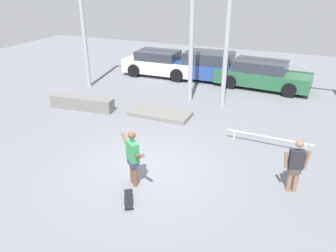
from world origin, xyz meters
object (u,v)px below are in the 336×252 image
(manual_pad, at_px, (160,114))
(parked_car_green, at_px, (262,75))
(grind_box, at_px, (82,103))
(parked_car_white, at_px, (160,63))
(bystander, at_px, (296,164))
(skateboard, at_px, (129,199))
(grind_rail, at_px, (269,138))
(parked_car_blue, at_px, (211,67))
(skateboarder, at_px, (133,156))

(manual_pad, bearing_deg, parked_car_green, 58.48)
(grind_box, height_order, parked_car_white, parked_car_white)
(manual_pad, height_order, bystander, bystander)
(skateboard, xyz_separation_m, grind_box, (-4.84, 4.72, 0.21))
(parked_car_white, relative_size, bystander, 2.72)
(grind_box, distance_m, grind_rail, 7.70)
(grind_box, distance_m, parked_car_white, 6.06)
(parked_car_white, bearing_deg, parked_car_green, -1.66)
(parked_car_blue, distance_m, bystander, 10.08)
(manual_pad, height_order, parked_car_blue, parked_car_blue)
(skateboarder, height_order, parked_car_white, skateboarder)
(grind_box, bearing_deg, parked_car_green, 42.00)
(skateboard, bearing_deg, grind_rail, 116.67)
(manual_pad, bearing_deg, parked_car_white, 114.02)
(grind_box, bearing_deg, parked_car_blue, 58.39)
(skateboard, relative_size, bystander, 0.53)
(skateboarder, bearing_deg, parked_car_green, 118.59)
(skateboard, xyz_separation_m, bystander, (3.74, 2.04, 0.76))
(bystander, bearing_deg, skateboard, 8.32)
(bystander, bearing_deg, parked_car_white, -68.82)
(grind_rail, bearing_deg, parked_car_blue, 120.52)
(grind_box, distance_m, manual_pad, 3.39)
(skateboarder, xyz_separation_m, parked_car_blue, (-0.79, 10.20, -0.15))
(manual_pad, height_order, parked_car_white, parked_car_white)
(bystander, bearing_deg, manual_pad, -52.55)
(skateboarder, relative_size, parked_car_white, 0.39)
(skateboard, distance_m, grind_rail, 5.21)
(skateboard, height_order, parked_car_white, parked_car_white)
(grind_rail, bearing_deg, skateboarder, -130.32)
(parked_car_white, height_order, parked_car_blue, parked_car_blue)
(grind_box, bearing_deg, parked_car_white, 80.98)
(skateboard, bearing_deg, skateboarder, 167.37)
(parked_car_white, relative_size, parked_car_green, 0.88)
(grind_rail, height_order, parked_car_white, parked_car_white)
(parked_car_blue, height_order, parked_car_green, parked_car_blue)
(skateboarder, height_order, skateboard, skateboarder)
(bystander, bearing_deg, skateboarder, -1.87)
(manual_pad, relative_size, parked_car_green, 0.53)
(manual_pad, bearing_deg, grind_rail, -13.05)
(grind_rail, distance_m, parked_car_white, 9.26)
(grind_rail, bearing_deg, parked_car_white, 136.79)
(skateboard, distance_m, bystander, 4.33)
(skateboard, distance_m, grind_box, 6.76)
(grind_box, height_order, bystander, bystander)
(manual_pad, xyz_separation_m, parked_car_green, (3.21, 5.24, 0.59))
(parked_car_blue, distance_m, parked_car_green, 2.73)
(skateboard, xyz_separation_m, parked_car_green, (1.69, 10.60, 0.61))
(skateboarder, xyz_separation_m, skateboard, (0.23, -0.72, -0.81))
(parked_car_white, xyz_separation_m, parked_car_green, (5.58, -0.09, -0.01))
(grind_rail, xyz_separation_m, bystander, (0.89, -2.31, 0.53))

